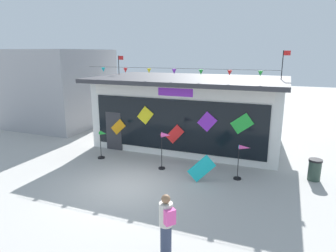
{
  "coord_description": "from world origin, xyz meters",
  "views": [
    {
      "loc": [
        5.41,
        -9.32,
        5.0
      ],
      "look_at": [
        0.62,
        2.77,
        1.8
      ],
      "focal_mm": 32.15,
      "sensor_mm": 36.0,
      "label": 1
    }
  ],
  "objects": [
    {
      "name": "ground_plane",
      "position": [
        0.0,
        0.0,
        0.0
      ],
      "size": [
        80.0,
        80.0,
        0.0
      ],
      "primitive_type": "plane",
      "color": "#ADAAA5"
    },
    {
      "name": "kite_shop_building",
      "position": [
        0.62,
        6.2,
        1.88
      ],
      "size": [
        9.87,
        5.9,
        5.08
      ],
      "color": "silver",
      "rests_on": "ground_plane"
    },
    {
      "name": "wind_spinner_far_left",
      "position": [
        -2.56,
        2.29,
        0.85
      ],
      "size": [
        0.58,
        0.33,
        1.36
      ],
      "color": "black",
      "rests_on": "ground_plane"
    },
    {
      "name": "wind_spinner_left",
      "position": [
        0.73,
        2.11,
        1.25
      ],
      "size": [
        0.56,
        0.31,
        1.68
      ],
      "color": "black",
      "rests_on": "ground_plane"
    },
    {
      "name": "wind_spinner_center_left",
      "position": [
        4.0,
        2.22,
        0.98
      ],
      "size": [
        0.6,
        0.3,
        1.46
      ],
      "color": "black",
      "rests_on": "ground_plane"
    },
    {
      "name": "person_near_camera",
      "position": [
        2.95,
        -3.22,
        0.89
      ],
      "size": [
        0.47,
        0.45,
        1.68
      ],
      "rotation": [
        0.0,
        0.0,
        4.02
      ],
      "color": "#333D56",
      "rests_on": "ground_plane"
    },
    {
      "name": "trash_bin",
      "position": [
        6.72,
        3.27,
        0.44
      ],
      "size": [
        0.52,
        0.52,
        0.88
      ],
      "color": "#2D4238",
      "rests_on": "ground_plane"
    },
    {
      "name": "display_kite_on_ground",
      "position": [
        2.56,
        1.45,
        0.55
      ],
      "size": [
        1.11,
        0.29,
        1.11
      ],
      "primitive_type": "cube",
      "rotation": [
        -0.25,
        0.79,
        0.0
      ],
      "color": "#19B7BC",
      "rests_on": "ground_plane"
    },
    {
      "name": "neighbour_building",
      "position": [
        -9.34,
        7.48,
        2.59
      ],
      "size": [
        5.59,
        6.04,
        5.17
      ],
      "primitive_type": "cube",
      "color": "#99999E",
      "rests_on": "ground_plane"
    }
  ]
}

